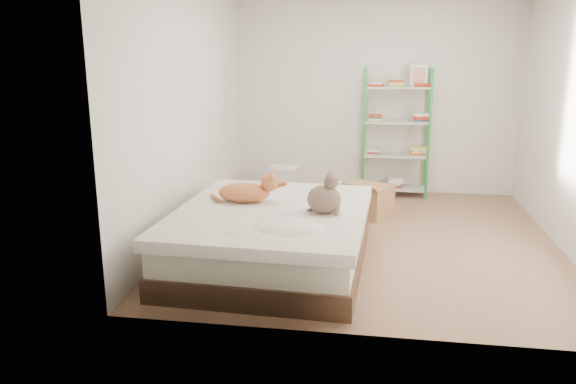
% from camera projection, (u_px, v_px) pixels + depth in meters
% --- Properties ---
extents(room, '(3.81, 4.21, 2.61)m').
position_uv_depth(room, '(373.00, 115.00, 5.60)').
color(room, '#8B5E42').
rests_on(room, ground).
extents(bed, '(1.77, 2.17, 0.54)m').
position_uv_depth(bed, '(272.00, 237.00, 5.13)').
color(bed, '#4F3D26').
rests_on(bed, ground).
extents(orange_cat, '(0.60, 0.35, 0.23)m').
position_uv_depth(orange_cat, '(244.00, 190.00, 5.26)').
color(orange_cat, '#DB683B').
rests_on(orange_cat, bed).
extents(grey_cat, '(0.34, 0.30, 0.37)m').
position_uv_depth(grey_cat, '(324.00, 193.00, 4.88)').
color(grey_cat, '#937262').
rests_on(grey_cat, bed).
extents(shelf_unit, '(0.88, 0.36, 1.74)m').
position_uv_depth(shelf_unit, '(396.00, 130.00, 7.45)').
color(shelf_unit, green).
rests_on(shelf_unit, ground).
extents(cardboard_box, '(0.68, 0.70, 0.43)m').
position_uv_depth(cardboard_box, '(366.00, 200.00, 6.69)').
color(cardboard_box, '#9E7D55').
rests_on(cardboard_box, ground).
extents(white_bin, '(0.37, 0.33, 0.42)m').
position_uv_depth(white_bin, '(284.00, 182.00, 7.49)').
color(white_bin, silver).
rests_on(white_bin, ground).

